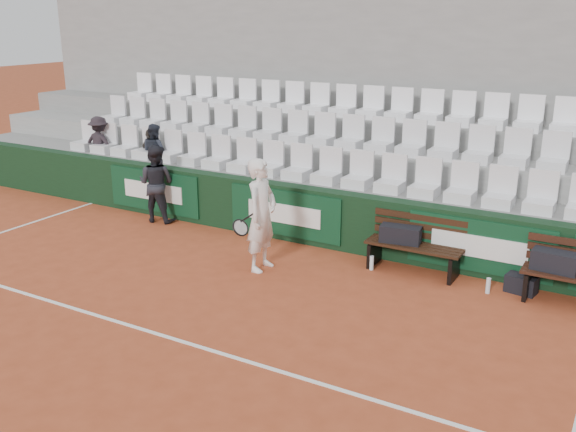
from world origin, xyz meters
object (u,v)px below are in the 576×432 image
(water_bottle_near, at_px, (372,263))
(spectator_a, at_px, (98,124))
(sports_bag_ground, at_px, (521,284))
(water_bottle_far, at_px, (488,286))
(sports_bag_left, at_px, (400,234))
(spectator_c, at_px, (154,130))
(tennis_player, at_px, (261,215))
(spectator_b, at_px, (150,133))
(bench_left, at_px, (413,258))
(sports_bag_right, at_px, (555,261))
(ball_kid, at_px, (156,184))

(water_bottle_near, height_order, spectator_a, spectator_a)
(sports_bag_ground, xyz_separation_m, spectator_a, (-9.16, 0.88, 1.48))
(sports_bag_ground, bearing_deg, spectator_a, 174.50)
(sports_bag_ground, bearing_deg, water_bottle_far, -147.17)
(sports_bag_left, relative_size, spectator_a, 0.52)
(spectator_c, bearing_deg, spectator_a, 15.53)
(tennis_player, xyz_separation_m, spectator_b, (-3.95, 1.96, 0.64))
(sports_bag_left, distance_m, water_bottle_near, 0.64)
(bench_left, height_order, sports_bag_left, sports_bag_left)
(water_bottle_near, relative_size, spectator_b, 0.22)
(bench_left, height_order, tennis_player, tennis_player)
(sports_bag_ground, distance_m, spectator_c, 7.78)
(water_bottle_far, bearing_deg, sports_bag_left, 170.60)
(sports_bag_right, height_order, spectator_c, spectator_c)
(bench_left, bearing_deg, water_bottle_far, -10.99)
(water_bottle_near, height_order, tennis_player, tennis_player)
(water_bottle_far, height_order, ball_kid, ball_kid)
(sports_bag_left, height_order, tennis_player, tennis_player)
(sports_bag_left, distance_m, sports_bag_right, 2.28)
(sports_bag_left, height_order, water_bottle_near, sports_bag_left)
(sports_bag_left, xyz_separation_m, spectator_c, (-5.73, 0.91, 1.01))
(sports_bag_ground, bearing_deg, water_bottle_near, -173.04)
(sports_bag_left, xyz_separation_m, spectator_a, (-7.30, 0.91, 1.02))
(water_bottle_near, xyz_separation_m, spectator_c, (-5.37, 1.15, 1.47))
(water_bottle_near, height_order, spectator_c, spectator_c)
(water_bottle_far, relative_size, tennis_player, 0.13)
(spectator_a, xyz_separation_m, spectator_c, (1.57, 0.00, -0.02))
(spectator_a, bearing_deg, sports_bag_ground, 167.93)
(sports_bag_left, relative_size, sports_bag_ground, 1.46)
(water_bottle_far, bearing_deg, bench_left, 169.01)
(sports_bag_right, distance_m, ball_kid, 7.26)
(spectator_c, bearing_deg, sports_bag_right, -171.27)
(ball_kid, xyz_separation_m, spectator_b, (-0.87, 0.87, 0.78))
(bench_left, xyz_separation_m, sports_bag_left, (-0.23, 0.00, 0.36))
(water_bottle_far, xyz_separation_m, ball_kid, (-6.43, 0.28, 0.64))
(tennis_player, bearing_deg, water_bottle_near, 27.76)
(sports_bag_ground, bearing_deg, spectator_c, 173.37)
(water_bottle_far, relative_size, ball_kid, 0.15)
(tennis_player, relative_size, spectator_a, 1.48)
(sports_bag_ground, bearing_deg, bench_left, -179.02)
(spectator_c, bearing_deg, sports_bag_ground, -171.10)
(water_bottle_far, bearing_deg, spectator_c, 170.92)
(sports_bag_right, bearing_deg, bench_left, 178.74)
(spectator_c, bearing_deg, ball_kid, 146.42)
(sports_bag_left, height_order, spectator_c, spectator_c)
(sports_bag_right, height_order, water_bottle_far, sports_bag_right)
(sports_bag_right, bearing_deg, water_bottle_far, -166.87)
(tennis_player, distance_m, ball_kid, 3.27)
(bench_left, bearing_deg, sports_bag_ground, 0.98)
(sports_bag_right, xyz_separation_m, tennis_player, (-4.18, -1.01, 0.30))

